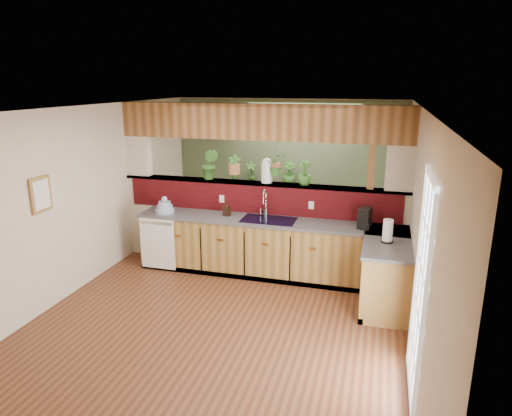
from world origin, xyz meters
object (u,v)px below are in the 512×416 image
(soap_dispenser, at_px, (227,209))
(dish_stack, at_px, (165,208))
(coffee_maker, at_px, (365,219))
(shelving_console, at_px, (272,205))
(faucet, at_px, (265,202))
(paper_towel, at_px, (388,231))
(glass_jar, at_px, (267,170))

(soap_dispenser, bearing_deg, dish_stack, -173.94)
(coffee_maker, height_order, shelving_console, coffee_maker)
(faucet, bearing_deg, shelving_console, 100.66)
(paper_towel, bearing_deg, soap_dispenser, 166.30)
(soap_dispenser, xyz_separation_m, paper_towel, (2.41, -0.59, 0.05))
(coffee_maker, xyz_separation_m, paper_towel, (0.31, -0.54, 0.01))
(glass_jar, bearing_deg, soap_dispenser, -148.77)
(dish_stack, height_order, paper_towel, paper_towel)
(soap_dispenser, height_order, glass_jar, glass_jar)
(soap_dispenser, bearing_deg, glass_jar, 31.23)
(glass_jar, bearing_deg, shelving_console, 101.04)
(soap_dispenser, xyz_separation_m, glass_jar, (0.55, 0.34, 0.58))
(paper_towel, relative_size, shelving_console, 0.25)
(dish_stack, relative_size, shelving_console, 0.23)
(coffee_maker, height_order, glass_jar, glass_jar)
(faucet, distance_m, paper_towel, 1.97)
(dish_stack, xyz_separation_m, paper_towel, (3.42, -0.48, 0.07))
(coffee_maker, distance_m, glass_jar, 1.68)
(shelving_console, bearing_deg, glass_jar, -96.50)
(dish_stack, height_order, soap_dispenser, dish_stack)
(dish_stack, bearing_deg, glass_jar, 15.83)
(dish_stack, height_order, coffee_maker, coffee_maker)
(paper_towel, xyz_separation_m, shelving_console, (-2.23, 2.82, -0.55))
(shelving_console, bearing_deg, paper_towel, -69.25)
(soap_dispenser, relative_size, shelving_console, 0.16)
(faucet, height_order, paper_towel, faucet)
(dish_stack, relative_size, paper_towel, 0.93)
(faucet, distance_m, coffee_maker, 1.53)
(faucet, xyz_separation_m, coffee_maker, (1.52, -0.17, -0.10))
(coffee_maker, distance_m, shelving_console, 3.03)
(faucet, bearing_deg, paper_towel, -21.12)
(soap_dispenser, distance_m, coffee_maker, 2.10)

